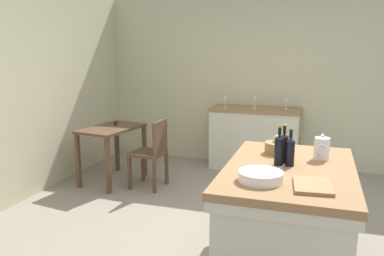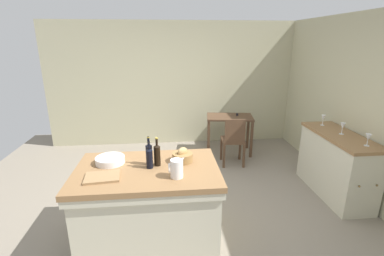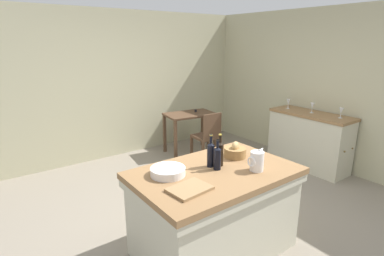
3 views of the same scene
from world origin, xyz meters
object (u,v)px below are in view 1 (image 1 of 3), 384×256
at_px(cutting_board, 313,186).
at_px(wine_glass_far_left, 287,102).
at_px(wine_glass_left, 255,101).
at_px(writing_desk, 112,136).
at_px(wine_bottle_dark, 284,147).
at_px(wash_bowl, 261,176).
at_px(island_table, 287,214).
at_px(wine_bottle_green, 290,151).
at_px(wine_glass_middle, 225,100).
at_px(pitcher, 322,148).
at_px(side_cabinet, 254,139).
at_px(wooden_chair, 152,151).
at_px(bread_basket, 278,147).
at_px(wine_bottle_amber, 279,149).

xyz_separation_m(cutting_board, wine_glass_far_left, (3.17, 0.45, 0.15)).
distance_m(cutting_board, wine_glass_left, 3.27).
xyz_separation_m(writing_desk, wine_bottle_dark, (-1.38, -2.40, 0.37)).
bearing_deg(wash_bowl, island_table, -22.72).
relative_size(writing_desk, wine_bottle_dark, 2.99).
distance_m(wine_bottle_green, wine_glass_middle, 2.88).
bearing_deg(wine_bottle_dark, writing_desk, 60.02).
bearing_deg(wash_bowl, wine_glass_far_left, 1.54).
distance_m(cutting_board, wine_bottle_green, 0.52).
bearing_deg(cutting_board, wine_glass_middle, 23.50).
bearing_deg(pitcher, wash_bowl, 150.48).
height_order(side_cabinet, wooden_chair, side_cabinet).
distance_m(bread_basket, wine_glass_far_left, 2.35).
xyz_separation_m(cutting_board, wine_glass_left, (3.14, 0.91, 0.16)).
relative_size(bread_basket, wine_glass_far_left, 1.49).
relative_size(writing_desk, cutting_board, 2.84).
xyz_separation_m(wooden_chair, wine_glass_middle, (1.24, -0.68, 0.55)).
distance_m(wash_bowl, cutting_board, 0.36).
relative_size(wooden_chair, wash_bowl, 2.80).
xyz_separation_m(wooden_chair, wine_glass_left, (1.27, -1.12, 0.55)).
xyz_separation_m(wine_bottle_green, wine_glass_middle, (2.64, 1.16, 0.05)).
xyz_separation_m(wine_bottle_amber, wine_glass_left, (2.68, 0.63, 0.04)).
xyz_separation_m(side_cabinet, wine_glass_left, (0.02, 0.02, 0.58)).
bearing_deg(wine_glass_left, island_table, -164.96).
distance_m(island_table, bread_basket, 0.63).
bearing_deg(wash_bowl, bread_basket, -2.52).
bearing_deg(wooden_chair, wine_glass_far_left, -50.45).
height_order(wooden_chair, pitcher, pitcher).
relative_size(bread_basket, wine_bottle_amber, 0.71).
height_order(pitcher, wash_bowl, pitcher).
relative_size(wooden_chair, wine_bottle_amber, 2.76).
bearing_deg(wooden_chair, side_cabinet, -42.21).
bearing_deg(wine_glass_left, wine_bottle_dark, -165.67).
distance_m(wine_bottle_amber, wine_bottle_green, 0.09).
xyz_separation_m(island_table, wash_bowl, (-0.42, 0.18, 0.44)).
height_order(cutting_board, wine_glass_far_left, wine_glass_far_left).
relative_size(pitcher, bread_basket, 0.99).
bearing_deg(wine_bottle_green, side_cabinet, 14.79).
height_order(writing_desk, bread_basket, bread_basket).
xyz_separation_m(writing_desk, cutting_board, (-1.93, -2.65, 0.25)).
height_order(side_cabinet, wine_bottle_amber, wine_bottle_amber).
relative_size(wooden_chair, bread_basket, 3.88).
relative_size(wine_bottle_green, wine_glass_far_left, 1.91).
height_order(wine_bottle_green, wine_glass_middle, wine_bottle_green).
xyz_separation_m(writing_desk, pitcher, (-1.18, -2.70, 0.34)).
height_order(side_cabinet, writing_desk, side_cabinet).
bearing_deg(bread_basket, wash_bowl, 177.48).
height_order(island_table, wine_glass_left, wine_glass_left).
height_order(bread_basket, wine_glass_middle, wine_glass_middle).
bearing_deg(side_cabinet, island_table, -165.24).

